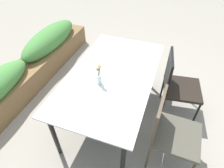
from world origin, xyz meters
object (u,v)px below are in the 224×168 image
at_px(chair_near_left, 170,129).
at_px(chair_near_right, 177,83).
at_px(dining_table, 112,77).
at_px(flower_vase, 99,76).
at_px(planter_box, 27,69).

xyz_separation_m(chair_near_left, chair_near_right, (0.79, 0.00, -0.02)).
distance_m(dining_table, flower_vase, 0.29).
bearing_deg(flower_vase, chair_near_left, -102.05).
xyz_separation_m(chair_near_right, planter_box, (-0.23, 2.36, -0.20)).
bearing_deg(dining_table, planter_box, 83.93).
xyz_separation_m(dining_table, planter_box, (0.17, 1.56, -0.39)).
xyz_separation_m(chair_near_right, flower_vase, (-0.61, 0.87, 0.36)).
relative_size(flower_vase, planter_box, 0.08).
relative_size(chair_near_left, flower_vase, 3.43).
bearing_deg(chair_near_left, planter_box, -101.55).
height_order(dining_table, planter_box, dining_table).
height_order(chair_near_left, planter_box, chair_near_left).
xyz_separation_m(dining_table, chair_near_right, (0.39, -0.79, -0.19)).
bearing_deg(planter_box, flower_vase, -104.35).
height_order(chair_near_right, planter_box, chair_near_right).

